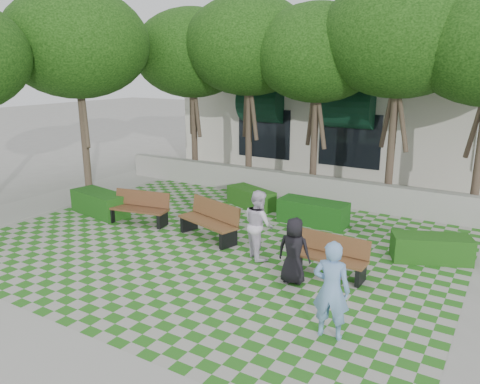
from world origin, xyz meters
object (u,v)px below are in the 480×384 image
Objects in this scene: hedge_midleft at (251,198)px; person_dark at (294,251)px; person_blue at (331,290)px; hedge_east at (431,248)px; bench_east at (329,256)px; hedge_west at (100,203)px; person_white at (259,224)px; hedge_midright at (313,212)px; bench_mid at (210,221)px; bench_west at (139,208)px.

hedge_midleft is 5.71m from person_dark.
hedge_midleft is at bearing -57.32° from person_blue.
hedge_east is 1.24× the size of person_dark.
person_blue is (0.92, -2.36, 0.44)m from bench_east.
hedge_east is 9.76m from hedge_west.
bench_east is 1.88m from person_white.
bench_east is 0.98× the size of hedge_midleft.
person_dark is (7.30, -1.25, 0.37)m from hedge_west.
hedge_midleft is at bearing -19.52° from person_white.
person_dark is (-0.52, -0.76, 0.29)m from bench_east.
hedge_east is at bearing -108.90° from person_blue.
hedge_midright is at bearing -80.33° from person_dark.
bench_east reaches higher than hedge_east.
hedge_midright is at bearing 162.75° from hedge_east.
bench_mid reaches higher than hedge_west.
person_dark is at bearing -50.81° from hedge_midleft.
bench_east is 7.84m from hedge_west.
hedge_midright is 1.15× the size of person_blue.
hedge_east is at bearing 0.22° from bench_west.
hedge_east is (1.82, 2.02, -0.12)m from bench_east.
person_white is at bearing -179.81° from bench_east.
person_white is (-0.15, -3.05, 0.49)m from hedge_midright.
person_white reaches higher than hedge_midright.
person_white is at bearing -57.59° from hedge_midleft.
hedge_midleft is 1.01× the size of person_blue.
bench_west is at bearing -168.99° from hedge_east.
hedge_midright is at bearing -12.55° from hedge_midleft.
hedge_midleft is (-5.94, 1.63, -0.00)m from hedge_east.
bench_east is 0.92× the size of bench_west.
hedge_east is 6.15m from hedge_midleft.
person_blue reaches higher than bench_west.
bench_mid is 5.38m from person_blue.
hedge_west reaches higher than hedge_midleft.
person_white is (1.77, -0.47, 0.36)m from bench_mid.
hedge_west is 6.02m from person_white.
hedge_midright is 6.68m from hedge_west.
hedge_west is at bearing -139.53° from hedge_midleft.
person_blue is (8.74, -2.85, 0.52)m from hedge_west.
hedge_midright is 6.08m from person_blue.
bench_east reaches higher than hedge_midright.
hedge_midright is at bearing -71.84° from person_blue.
bench_mid is 1.07× the size of bench_west.
hedge_midleft is (-2.43, 0.54, -0.04)m from hedge_midright.
hedge_midright is at bearing 19.86° from bench_west.
person_dark is at bearing -9.72° from hedge_west.
person_white is (5.99, -0.43, 0.49)m from hedge_west.
hedge_midleft is (2.01, 3.17, -0.15)m from bench_west.
hedge_midleft is 1.22× the size of person_dark.
hedge_midright is 1.19× the size of person_white.
bench_west is 0.94× the size of hedge_midright.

